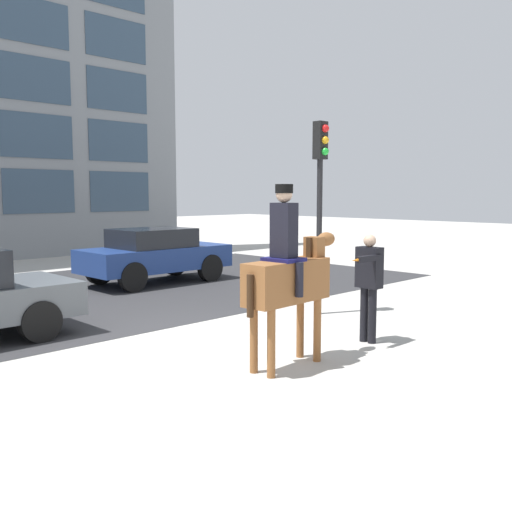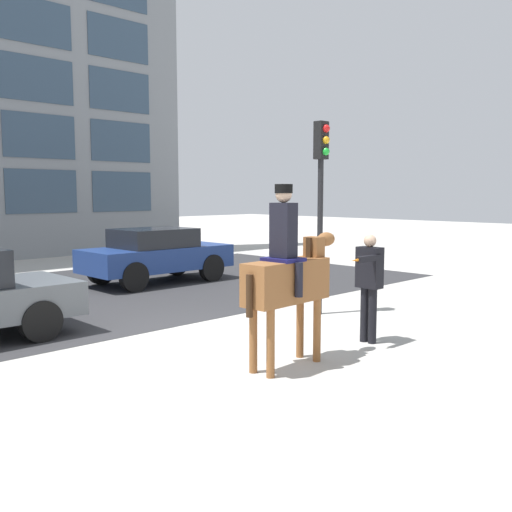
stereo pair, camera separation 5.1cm
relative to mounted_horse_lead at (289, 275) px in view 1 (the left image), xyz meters
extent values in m
plane|color=#B2AFA8|center=(-0.02, 2.48, -1.28)|extent=(80.00, 80.00, 0.00)
cube|color=#2D2D30|center=(-0.02, 7.23, -1.27)|extent=(19.11, 8.50, 0.01)
cube|color=#33475B|center=(3.34, 15.31, 1.18)|extent=(2.69, 0.02, 1.60)
cube|color=#33475B|center=(6.70, 15.31, 1.18)|extent=(2.69, 0.02, 1.60)
cube|color=#33475B|center=(3.34, 15.31, 3.18)|extent=(2.69, 0.02, 1.60)
cube|color=#33475B|center=(6.70, 15.31, 3.18)|extent=(2.69, 0.02, 1.60)
cube|color=#33475B|center=(3.34, 15.31, 5.18)|extent=(2.69, 0.02, 1.60)
cube|color=#33475B|center=(6.70, 15.31, 5.18)|extent=(2.69, 0.02, 1.60)
cube|color=#33475B|center=(3.34, 15.31, 7.18)|extent=(2.69, 0.02, 1.60)
cube|color=#33475B|center=(6.70, 15.31, 7.18)|extent=(2.69, 0.02, 1.60)
cube|color=brown|center=(-0.04, 0.00, -0.08)|extent=(1.40, 0.51, 0.57)
cylinder|color=brown|center=(0.45, 0.18, -0.82)|extent=(0.11, 0.11, 0.91)
cylinder|color=brown|center=(0.47, -0.13, -0.82)|extent=(0.11, 0.11, 0.91)
cylinder|color=brown|center=(-0.54, 0.13, -0.82)|extent=(0.11, 0.11, 0.91)
cylinder|color=brown|center=(-0.53, -0.18, -0.82)|extent=(0.11, 0.11, 0.91)
cube|color=brown|center=(0.57, 0.03, 0.25)|extent=(0.21, 0.25, 0.49)
cube|color=#382314|center=(0.45, 0.02, 0.27)|extent=(0.04, 0.08, 0.44)
ellipsoid|color=brown|center=(0.86, 0.04, 0.44)|extent=(0.35, 0.21, 0.21)
cube|color=silver|center=(0.96, 0.05, 0.46)|extent=(0.13, 0.06, 0.08)
cylinder|color=#382314|center=(-0.77, -0.04, -0.19)|extent=(0.09, 0.09, 0.55)
cube|color=#14144C|center=(-0.10, -0.01, 0.22)|extent=(0.44, 0.50, 0.05)
cube|color=black|center=(-0.10, -0.01, 0.62)|extent=(0.24, 0.33, 0.73)
sphere|color=#D1A889|center=(-0.10, -0.01, 1.09)|extent=(0.22, 0.22, 0.22)
cylinder|color=black|center=(-0.10, -0.01, 1.17)|extent=(0.24, 0.24, 0.12)
cylinder|color=black|center=(-0.12, 0.26, -0.03)|extent=(0.11, 0.11, 0.46)
cylinder|color=black|center=(-0.09, -0.27, -0.03)|extent=(0.11, 0.11, 0.46)
cylinder|color=black|center=(1.86, -0.12, -0.83)|extent=(0.13, 0.13, 0.89)
cylinder|color=black|center=(1.87, 0.04, -0.83)|extent=(0.13, 0.13, 0.89)
cube|color=black|center=(1.86, -0.04, -0.06)|extent=(0.23, 0.40, 0.65)
sphere|color=#D1A889|center=(1.86, -0.04, 0.36)|extent=(0.20, 0.20, 0.20)
cube|color=black|center=(1.59, -0.21, 0.12)|extent=(0.55, 0.10, 0.09)
cone|color=orange|center=(1.24, -0.21, 0.12)|extent=(0.18, 0.05, 0.04)
cylinder|color=black|center=(-1.89, 3.68, -0.94)|extent=(0.68, 0.22, 0.68)
cylinder|color=black|center=(-1.89, 5.35, -0.94)|extent=(0.68, 0.22, 0.68)
cube|color=navy|center=(2.96, 7.47, -0.61)|extent=(3.94, 1.75, 0.60)
cube|color=black|center=(2.86, 7.47, -0.06)|extent=(1.97, 1.54, 0.49)
cylinder|color=black|center=(4.18, 6.66, -0.91)|extent=(0.74, 0.21, 0.74)
cylinder|color=black|center=(4.18, 8.27, -0.91)|extent=(0.74, 0.21, 0.74)
cylinder|color=black|center=(1.74, 6.66, -0.91)|extent=(0.74, 0.21, 0.74)
cylinder|color=black|center=(1.74, 8.27, -0.91)|extent=(0.74, 0.21, 0.74)
cylinder|color=black|center=(2.98, 1.90, 0.24)|extent=(0.11, 0.11, 3.04)
cube|color=black|center=(2.98, 1.90, 2.12)|extent=(0.24, 0.19, 0.72)
sphere|color=red|center=(2.98, 1.78, 2.34)|extent=(0.15, 0.15, 0.15)
sphere|color=orange|center=(2.98, 1.78, 2.12)|extent=(0.15, 0.15, 0.15)
sphere|color=green|center=(2.98, 1.78, 1.91)|extent=(0.15, 0.15, 0.15)
camera|label=1|loc=(-5.72, -5.17, 1.11)|focal=40.00mm
camera|label=2|loc=(-5.68, -5.21, 1.11)|focal=40.00mm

